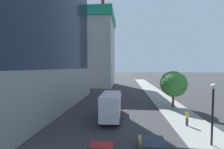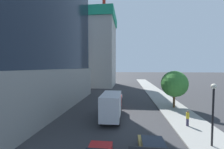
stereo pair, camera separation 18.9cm
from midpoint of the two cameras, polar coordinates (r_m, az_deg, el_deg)
The scene contains 7 objects.
sidewalk at distance 22.15m, azimuth 26.46°, elevation -14.97°, with size 4.70×120.00×0.15m, color gray.
construction_building at distance 54.09m, azimuth -6.77°, elevation 10.87°, with size 23.68×21.89×34.23m.
street_lamp at distance 14.90m, azimuth 35.36°, elevation -9.74°, with size 0.44×0.44×5.25m.
street_tree at distance 25.81m, azimuth 23.58°, elevation -3.42°, with size 4.25×4.25×6.01m.
car_white at distance 29.25m, azimuth 2.25°, elevation -8.99°, with size 1.90×4.68×1.46m.
box_truck at distance 19.21m, azimuth 0.22°, elevation -11.83°, with size 2.30×7.31×3.46m.
pedestrian_yellow_shirt at distance 19.02m, azimuth 27.92°, elevation -14.96°, with size 0.34×0.34×1.73m.
Camera 2 is at (0.16, 0.26, 6.76)m, focal length 23.18 mm.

